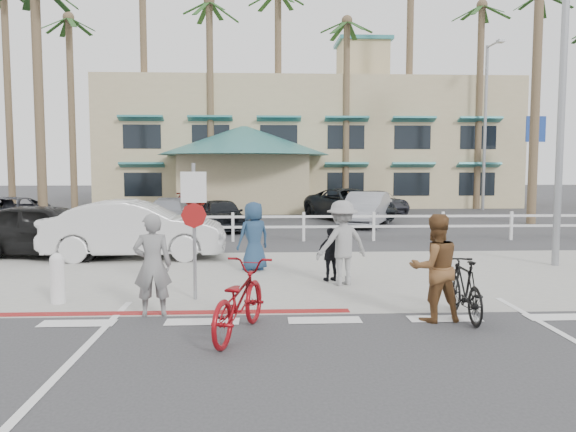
{
  "coord_description": "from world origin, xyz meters",
  "views": [
    {
      "loc": [
        -1.03,
        -8.4,
        2.53
      ],
      "look_at": [
        -0.47,
        3.33,
        1.5
      ],
      "focal_mm": 35.0,
      "sensor_mm": 36.0,
      "label": 1
    }
  ],
  "objects": [
    {
      "name": "ground",
      "position": [
        0.0,
        0.0,
        0.0
      ],
      "size": [
        140.0,
        140.0,
        0.0
      ],
      "primitive_type": "plane",
      "color": "#333335"
    },
    {
      "name": "bike_path",
      "position": [
        0.0,
        -2.0,
        0.0
      ],
      "size": [
        12.0,
        16.0,
        0.01
      ],
      "primitive_type": "cube",
      "color": "#333335",
      "rests_on": "ground"
    },
    {
      "name": "sidewalk_plaza",
      "position": [
        0.0,
        4.5,
        0.01
      ],
      "size": [
        22.0,
        7.0,
        0.01
      ],
      "primitive_type": "cube",
      "color": "gray",
      "rests_on": "ground"
    },
    {
      "name": "cross_street",
      "position": [
        0.0,
        8.5,
        0.0
      ],
      "size": [
        40.0,
        5.0,
        0.01
      ],
      "primitive_type": "cube",
      "color": "#333335",
      "rests_on": "ground"
    },
    {
      "name": "parking_lot",
      "position": [
        0.0,
        18.0,
        0.0
      ],
      "size": [
        50.0,
        16.0,
        0.01
      ],
      "primitive_type": "cube",
      "color": "#333335",
      "rests_on": "ground"
    },
    {
      "name": "curb_red",
      "position": [
        -3.0,
        1.2,
        0.01
      ],
      "size": [
        7.0,
        0.25,
        0.02
      ],
      "primitive_type": "cube",
      "color": "maroon",
      "rests_on": "ground"
    },
    {
      "name": "rail_fence",
      "position": [
        0.5,
        10.5,
        0.5
      ],
      "size": [
        29.4,
        0.16,
        1.0
      ],
      "primitive_type": null,
      "color": "silver",
      "rests_on": "ground"
    },
    {
      "name": "building",
      "position": [
        2.0,
        31.0,
        5.65
      ],
      "size": [
        28.0,
        16.0,
        11.3
      ],
      "primitive_type": null,
      "color": "#C4B286",
      "rests_on": "ground"
    },
    {
      "name": "sign_post",
      "position": [
        -2.3,
        2.2,
        1.45
      ],
      "size": [
        0.5,
        0.1,
        2.9
      ],
      "primitive_type": null,
      "color": "gray",
      "rests_on": "ground"
    },
    {
      "name": "bollard_0",
      "position": [
        -4.8,
        2.0,
        0.47
      ],
      "size": [
        0.26,
        0.26,
        0.95
      ],
      "primitive_type": null,
      "color": "silver",
      "rests_on": "ground"
    },
    {
      "name": "streetlight_0",
      "position": [
        6.5,
        5.5,
        4.5
      ],
      "size": [
        0.6,
        2.0,
        9.0
      ],
      "primitive_type": null,
      "color": "gray",
      "rests_on": "ground"
    },
    {
      "name": "streetlight_1",
      "position": [
        12.0,
        24.0,
        4.75
      ],
      "size": [
        0.6,
        2.0,
        9.5
      ],
      "primitive_type": null,
      "color": "gray",
      "rests_on": "ground"
    },
    {
      "name": "info_sign",
      "position": [
        14.0,
        22.0,
        2.8
      ],
      "size": [
        1.2,
        0.16,
        5.6
      ],
      "primitive_type": null,
      "color": "navy",
      "rests_on": "ground"
    },
    {
      "name": "palm_0",
      "position": [
        -16.0,
        26.0,
        7.5
      ],
      "size": [
        4.0,
        4.0,
        15.0
      ],
      "primitive_type": null,
      "color": "#1C4119",
      "rests_on": "ground"
    },
    {
      "name": "palm_1",
      "position": [
        -12.0,
        25.0,
        6.5
      ],
      "size": [
        4.0,
        4.0,
        13.0
      ],
      "primitive_type": null,
      "color": "#1C4119",
      "rests_on": "ground"
    },
    {
      "name": "palm_2",
      "position": [
        -8.0,
        26.0,
        8.0
      ],
      "size": [
        4.0,
        4.0,
        16.0
      ],
      "primitive_type": null,
      "color": "#1C4119",
      "rests_on": "ground"
    },
    {
      "name": "palm_3",
      "position": [
        -4.0,
        25.0,
        7.0
      ],
      "size": [
        4.0,
        4.0,
        14.0
      ],
      "primitive_type": null,
      "color": "#1C4119",
      "rests_on": "ground"
    },
    {
      "name": "palm_4",
      "position": [
        0.0,
        26.0,
        7.5
      ],
      "size": [
        4.0,
        4.0,
        15.0
      ],
      "primitive_type": null,
      "color": "#1C4119",
      "rests_on": "ground"
    },
    {
      "name": "palm_5",
      "position": [
        4.0,
        25.0,
        6.5
      ],
      "size": [
        4.0,
        4.0,
        13.0
      ],
      "primitive_type": null,
      "color": "#1C4119",
      "rests_on": "ground"
    },
    {
      "name": "palm_6",
      "position": [
        8.0,
        26.0,
        8.5
      ],
      "size": [
        4.0,
        4.0,
        17.0
      ],
      "primitive_type": null,
      "color": "#1C4119",
      "rests_on": "ground"
    },
    {
      "name": "palm_7",
      "position": [
        12.0,
        25.0,
        7.0
      ],
      "size": [
        4.0,
        4.0,
        14.0
      ],
      "primitive_type": null,
      "color": "#1C4119",
      "rests_on": "ground"
    },
    {
      "name": "palm_8",
      "position": [
        16.0,
        26.0,
        7.5
      ],
      "size": [
        4.0,
        4.0,
        15.0
      ],
      "primitive_type": null,
      "color": "#1C4119",
      "rests_on": "ground"
    },
    {
      "name": "palm_10",
      "position": [
        -10.0,
        15.0,
        6.0
      ],
      "size": [
        4.0,
        4.0,
        12.0
      ],
      "primitive_type": null,
      "color": "#1C4119",
      "rests_on": "ground"
    },
    {
      "name": "palm_11",
      "position": [
        11.0,
        16.0,
        7.0
      ],
      "size": [
        4.0,
        4.0,
        14.0
      ],
      "primitive_type": null,
      "color": "#1C4119",
      "rests_on": "ground"
    },
    {
      "name": "bike_red",
      "position": [
        -1.38,
        -0.14,
        0.55
      ],
      "size": [
        1.31,
        2.21,
        1.1
      ],
      "primitive_type": "imported",
      "rotation": [
        0.0,
        0.0,
        2.85
      ],
      "color": "maroon",
      "rests_on": "ground"
    },
    {
      "name": "rider_red",
      "position": [
        -2.87,
        1.06,
        0.88
      ],
      "size": [
        0.69,
        0.5,
        1.76
      ],
      "primitive_type": "imported",
      "rotation": [
        0.0,
        0.0,
        3.27
      ],
      "color": "slate",
      "rests_on": "ground"
    },
    {
      "name": "bike_black",
      "position": [
        2.34,
        0.64,
        0.51
      ],
      "size": [
        0.52,
        1.72,
        1.02
      ],
      "primitive_type": "imported",
      "rotation": [
        0.0,
        0.0,
        3.12
      ],
      "color": "black",
      "rests_on": "ground"
    },
    {
      "name": "rider_black",
      "position": [
        1.8,
        0.53,
        0.88
      ],
      "size": [
        0.94,
        0.78,
        1.77
      ],
      "primitive_type": "imported",
      "rotation": [
        0.0,
        0.0,
        3.28
      ],
      "color": "brown",
      "rests_on": "ground"
    },
    {
      "name": "pedestrian_a",
      "position": [
        0.69,
        3.4,
        0.91
      ],
      "size": [
        1.34,
        1.06,
        1.82
      ],
      "primitive_type": "imported",
      "rotation": [
        0.0,
        0.0,
        3.52
      ],
      "color": "gray",
      "rests_on": "ground"
    },
    {
      "name": "pedestrian_child",
      "position": [
        0.5,
        3.79,
        0.6
      ],
      "size": [
        0.76,
        0.48,
        1.2
      ],
      "primitive_type": "imported",
      "rotation": [
        0.0,
        0.0,
        3.44
      ],
      "color": "black",
      "rests_on": "ground"
    },
    {
      "name": "pedestrian_b",
      "position": [
        -1.22,
        5.16,
        0.85
      ],
      "size": [
        0.98,
        0.88,
        1.69
      ],
      "primitive_type": "imported",
      "rotation": [
        0.0,
        0.0,
        3.66
      ],
      "color": "navy",
      "rests_on": "ground"
    },
    {
      "name": "car_white_sedan",
      "position": [
        -4.5,
        7.16,
        0.81
      ],
      "size": [
        4.95,
        1.88,
        1.61
      ],
      "primitive_type": "imported",
      "rotation": [
        0.0,
        0.0,
        1.61
      ],
      "color": "silver",
      "rests_on": "ground"
    },
    {
      "name": "car_red_compact",
      "position": [
        -7.03,
        7.58,
        0.77
      ],
      "size": [
        4.74,
        2.57,
        1.53
      ],
      "primitive_type": "imported",
      "rotation": [
        0.0,
        0.0,
        1.39
      ],
      "color": "black",
      "rests_on": "ground"
    },
    {
      "name": "lot_car_0",
      "position": [
        -11.0,
        13.77,
        0.68
      ],
      "size": [
        2.35,
        4.94,
        1.36
      ],
      "primitive_type": "imported",
      "rotation": [
        0.0,
        0.0,
        0.02
      ],
      "color": "#26282F",
      "rests_on": "ground"
    },
    {
      "name": "lot_car_1",
      "position": [
        -4.92,
        14.87,
        0.6
      ],
      "size": [
        1.71,
        4.17,
        1.21
      ],
      "primitive_type": "imported",
      "rotation": [
        0.0,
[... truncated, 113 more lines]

